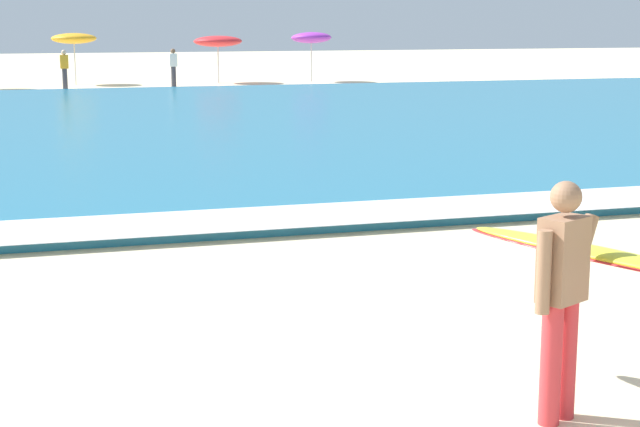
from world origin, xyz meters
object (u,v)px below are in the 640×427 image
(surfer_with_board, at_px, (582,275))
(beach_umbrella_3, at_px, (74,39))
(beach_umbrella_5, at_px, (311,38))
(beachgoer_near_row_mid, at_px, (64,68))
(beachgoer_near_row_left, at_px, (173,66))
(beach_umbrella_4, at_px, (218,41))

(surfer_with_board, xyz_separation_m, beach_umbrella_3, (-1.07, 39.17, 0.93))
(surfer_with_board, height_order, beach_umbrella_3, beach_umbrella_3)
(surfer_with_board, height_order, beach_umbrella_5, beach_umbrella_5)
(beach_umbrella_5, xyz_separation_m, beachgoer_near_row_mid, (-10.93, -2.17, -1.11))
(surfer_with_board, height_order, beachgoer_near_row_left, surfer_with_board)
(surfer_with_board, bearing_deg, beachgoer_near_row_left, 85.69)
(surfer_with_board, relative_size, beach_umbrella_5, 1.02)
(beach_umbrella_3, relative_size, beach_umbrella_4, 1.04)
(beach_umbrella_5, bearing_deg, beach_umbrella_4, 175.78)
(beachgoer_near_row_mid, bearing_deg, beach_umbrella_5, 11.21)
(beachgoer_near_row_left, bearing_deg, beach_umbrella_5, 14.81)
(beach_umbrella_4, relative_size, beach_umbrella_5, 0.95)
(beachgoer_near_row_left, bearing_deg, surfer_with_board, -94.31)
(beach_umbrella_5, bearing_deg, beachgoer_near_row_mid, -168.79)
(surfer_with_board, xyz_separation_m, beach_umbrella_5, (9.25, 38.20, 0.93))
(surfer_with_board, relative_size, beachgoer_near_row_mid, 1.45)
(beach_umbrella_5, bearing_deg, beach_umbrella_3, 174.63)
(surfer_with_board, bearing_deg, beach_umbrella_5, 76.39)
(beach_umbrella_3, bearing_deg, beach_umbrella_4, -6.16)
(beach_umbrella_4, height_order, beachgoer_near_row_left, beach_umbrella_4)
(beach_umbrella_4, xyz_separation_m, beachgoer_near_row_left, (-2.30, -2.03, -0.98))
(surfer_with_board, xyz_separation_m, beachgoer_near_row_mid, (-1.68, 36.03, -0.19))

